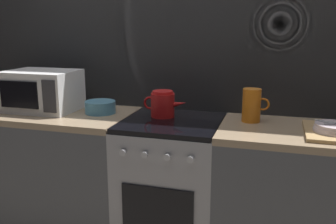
{
  "coord_description": "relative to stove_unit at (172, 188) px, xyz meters",
  "views": [
    {
      "loc": [
        0.6,
        -2.12,
        1.48
      ],
      "look_at": [
        -0.02,
        0.0,
        0.95
      ],
      "focal_mm": 39.9,
      "sensor_mm": 36.0,
      "label": 1
    }
  ],
  "objects": [
    {
      "name": "stove_unit",
      "position": [
        0.0,
        0.0,
        0.0
      ],
      "size": [
        0.6,
        0.63,
        0.9
      ],
      "color": "#9E9EA3",
      "rests_on": "ground_plane"
    },
    {
      "name": "kettle",
      "position": [
        -0.08,
        0.07,
        0.53
      ],
      "size": [
        0.28,
        0.15,
        0.17
      ],
      "color": "red",
      "rests_on": "stove_unit"
    },
    {
      "name": "counter_left",
      "position": [
        -0.9,
        0.0,
        0.0
      ],
      "size": [
        1.2,
        0.6,
        0.9
      ],
      "color": "#515459",
      "rests_on": "ground_plane"
    },
    {
      "name": "microwave",
      "position": [
        -0.92,
        0.02,
        0.59
      ],
      "size": [
        0.46,
        0.35,
        0.27
      ],
      "color": "white",
      "rests_on": "counter_left"
    },
    {
      "name": "pitcher",
      "position": [
        0.47,
        0.11,
        0.55
      ],
      "size": [
        0.16,
        0.11,
        0.2
      ],
      "color": "orange",
      "rests_on": "counter_right"
    },
    {
      "name": "dish_pile",
      "position": [
        0.91,
        -0.05,
        0.47
      ],
      "size": [
        0.3,
        0.4,
        0.07
      ],
      "color": "tan",
      "rests_on": "counter_right"
    },
    {
      "name": "mixing_bowl",
      "position": [
        -0.51,
        0.05,
        0.49
      ],
      "size": [
        0.2,
        0.2,
        0.08
      ],
      "primitive_type": "cylinder",
      "color": "teal",
      "rests_on": "counter_left"
    },
    {
      "name": "back_wall",
      "position": [
        0.0,
        0.32,
        0.75
      ],
      "size": [
        3.6,
        0.05,
        2.4
      ],
      "color": "gray",
      "rests_on": "ground_plane"
    },
    {
      "name": "counter_right",
      "position": [
        0.9,
        0.0,
        0.0
      ],
      "size": [
        1.2,
        0.6,
        0.9
      ],
      "color": "#515459",
      "rests_on": "ground_plane"
    }
  ]
}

